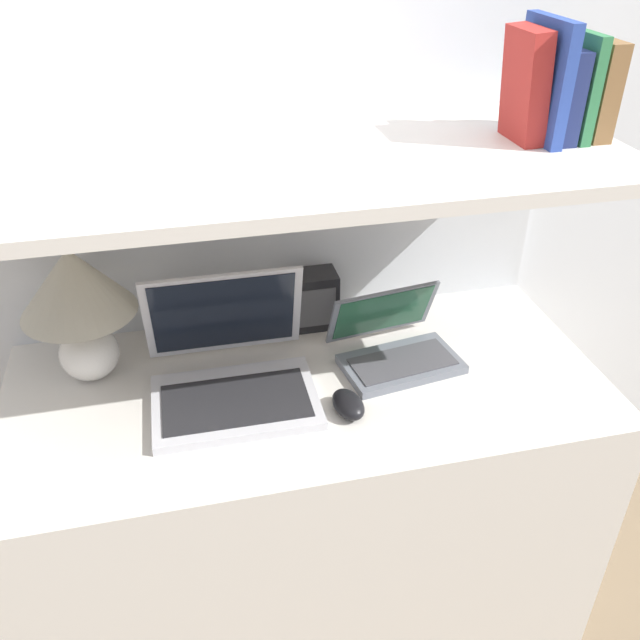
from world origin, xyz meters
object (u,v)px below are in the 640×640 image
Objects in this scene: book_green at (576,86)px; book_blue at (544,80)px; laptop_large at (231,371)px; router_box at (314,299)px; computer_mouse at (348,404)px; book_brown at (593,88)px; laptop_small at (395,346)px; book_red at (525,86)px; table_lamp at (77,296)px; book_navy at (558,93)px.

book_green is 0.07m from book_blue.
laptop_large is 0.33m from router_box.
computer_mouse is 0.52× the size of book_green.
book_brown is (0.78, 0.06, 0.54)m from laptop_large.
laptop_large is at bearing -175.18° from laptop_small.
book_red reaches higher than book_green.
table_lamp is 1.77× the size of book_navy.
book_red is at bearing 5.97° from laptop_small.
laptop_small is at bearing -52.15° from router_box.
book_blue is at bearing 180.00° from book_brown.
laptop_large is 0.88m from book_blue.
book_blue is at bearing 5.14° from laptop_small.
book_green is 0.11m from book_red.
laptop_large is at bearing 150.59° from computer_mouse.
laptop_small is 0.69m from book_brown.
table_lamp is 1.12m from book_green.
book_red reaches higher than book_navy.
laptop_small is at bearing -174.03° from book_red.
laptop_large is 0.96m from book_brown.
laptop_large is (0.30, -0.13, -0.16)m from table_lamp.
laptop_small is 0.62m from book_red.
computer_mouse is at bearing -29.41° from laptop_large.
laptop_large reaches higher than router_box.
book_green is (0.51, 0.19, 0.58)m from computer_mouse.
computer_mouse is 0.82m from book_brown.
book_red is (0.93, -0.07, 0.40)m from table_lamp.
book_navy is (-0.04, 0.00, -0.01)m from book_green.
book_blue is (0.44, 0.19, 0.60)m from computer_mouse.
table_lamp is 1.45× the size of book_red.
laptop_large is 1.20× the size of laptop_small.
book_blue reaches higher than book_red.
computer_mouse is at bearing -90.86° from router_box.
computer_mouse is at bearing -154.97° from book_red.
laptop_small is at bearing -175.43° from book_navy.
laptop_large is 1.96× the size of book_navy.
book_navy reaches higher than computer_mouse.
book_green is at bearing 0.00° from book_blue.
laptop_small is (0.39, 0.03, -0.02)m from laptop_large.
laptop_small is 0.65m from book_blue.
book_green is at bearing 4.10° from laptop_small.
router_box is (0.01, 0.36, 0.05)m from computer_mouse.
table_lamp is 0.56m from router_box.
table_lamp is 1.08× the size of laptop_small.
router_box is 0.81× the size of book_navy.
book_green is (0.51, -0.17, 0.53)m from router_box.
laptop_large is 1.84× the size of book_brown.
book_brown is 0.93× the size of book_green.
laptop_large is 1.60× the size of book_red.
laptop_large is 0.89m from book_navy.
book_navy is (0.32, 0.03, 0.55)m from laptop_small.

